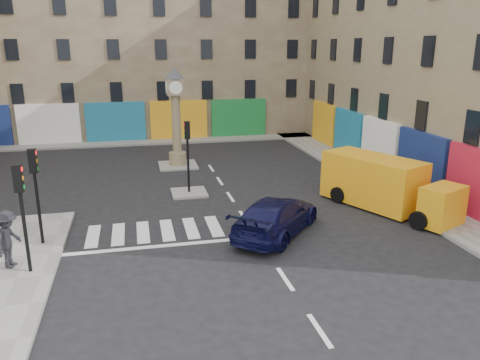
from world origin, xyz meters
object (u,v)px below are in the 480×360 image
object	(u,v)px
navy_sedan	(276,216)
yellow_van	(384,185)
traffic_light_island	(188,145)
clock_pillar	(176,111)
traffic_light_left_near	(21,202)
pedestrian_dark	(8,239)
traffic_light_left_far	(35,181)

from	to	relation	value
navy_sedan	yellow_van	xyz separation A→B (m)	(5.84, 1.81, 0.44)
traffic_light_island	clock_pillar	size ratio (longest dim) A/B	0.61
traffic_light_left_near	pedestrian_dark	size ratio (longest dim) A/B	1.83
traffic_light_left_near	traffic_light_island	world-z (taller)	traffic_light_left_near
traffic_light_left_far	clock_pillar	size ratio (longest dim) A/B	0.61
traffic_light_island	pedestrian_dark	xyz separation A→B (m)	(-6.99, -7.29, -1.43)
navy_sedan	traffic_light_island	bearing A→B (deg)	-24.45
clock_pillar	yellow_van	size ratio (longest dim) A/B	0.89
navy_sedan	pedestrian_dark	distance (m)	9.91
traffic_light_left_far	traffic_light_island	xyz separation A→B (m)	(6.30, 5.40, -0.03)
clock_pillar	navy_sedan	bearing A→B (deg)	-76.79
traffic_light_left_near	clock_pillar	distance (m)	15.19
traffic_light_island	traffic_light_left_far	bearing A→B (deg)	-139.40
traffic_light_left_near	pedestrian_dark	distance (m)	1.69
traffic_light_left_far	clock_pillar	distance (m)	13.05
traffic_light_island	yellow_van	world-z (taller)	traffic_light_island
traffic_light_left_near	navy_sedan	distance (m)	9.48
pedestrian_dark	traffic_light_left_near	bearing A→B (deg)	-110.79
yellow_van	navy_sedan	bearing A→B (deg)	172.95
traffic_light_left_near	pedestrian_dark	world-z (taller)	traffic_light_left_near
yellow_van	pedestrian_dark	bearing A→B (deg)	166.35
traffic_light_left_far	yellow_van	world-z (taller)	traffic_light_left_far
traffic_light_left_far	navy_sedan	world-z (taller)	traffic_light_left_far
clock_pillar	yellow_van	bearing A→B (deg)	-49.94
traffic_light_left_near	traffic_light_left_far	xyz separation A→B (m)	(0.00, 2.40, 0.00)
yellow_van	pedestrian_dark	xyz separation A→B (m)	(-15.68, -2.95, -0.04)
traffic_light_left_far	pedestrian_dark	size ratio (longest dim) A/B	1.83
traffic_light_left_near	traffic_light_left_far	bearing A→B (deg)	90.00
navy_sedan	pedestrian_dark	world-z (taller)	pedestrian_dark
yellow_van	traffic_light_left_far	bearing A→B (deg)	159.74
clock_pillar	yellow_van	distance (m)	13.70
traffic_light_left_near	traffic_light_island	xyz separation A→B (m)	(6.30, 7.80, -0.03)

